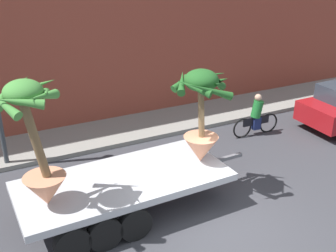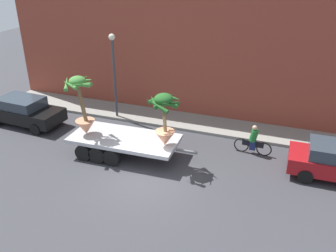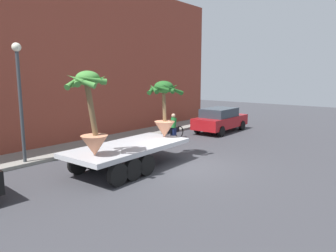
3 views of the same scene
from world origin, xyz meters
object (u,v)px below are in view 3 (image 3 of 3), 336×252
Objects in this scene: flatbed_trailer at (124,152)px; parked_car at (220,119)px; potted_palm_rear at (164,107)px; street_lamp at (19,87)px; potted_palm_middle at (91,114)px; cyclist at (173,128)px.

flatbed_trailer is 1.38× the size of parked_car.
potted_palm_rear is at bearing -169.04° from parked_car.
street_lamp is (-4.46, 3.84, 0.92)m from potted_palm_rear.
parked_car is at bearing 10.96° from potted_palm_rear.
flatbed_trailer is at bearing 9.71° from potted_palm_middle.
parked_car is at bearing 8.17° from potted_palm_middle.
flatbed_trailer is 6.45m from cyclist.
cyclist is 3.96m from parked_car.
cyclist is 0.38× the size of street_lamp.
street_lamp is (-2.13, 3.75, 2.48)m from flatbed_trailer.
potted_palm_rear reaches higher than flatbed_trailer.
cyclist is 0.41× the size of parked_car.
street_lamp is at bearing 168.80° from parked_car.
parked_car is (9.88, 1.37, 0.08)m from flatbed_trailer.
potted_palm_middle is (-4.06, -0.20, 0.10)m from potted_palm_rear.
potted_palm_middle reaches higher than parked_car.
flatbed_trailer is 2.15× the size of potted_palm_middle.
parked_car is at bearing -11.20° from street_lamp.
potted_palm_rear is 4.69m from cyclist.
potted_palm_middle is at bearing -170.29° from flatbed_trailer.
street_lamp is at bearing 139.30° from potted_palm_rear.
potted_palm_middle is 11.83m from parked_car.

